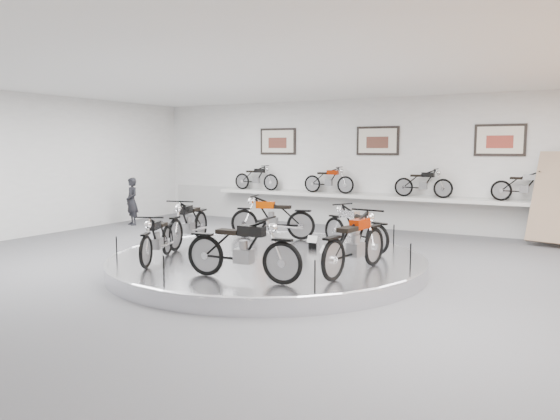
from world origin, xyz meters
The scene contains 22 objects.
floor centered at (0.00, 0.00, 0.00)m, with size 16.00×16.00×0.00m, color #525254.
ceiling centered at (0.00, 0.00, 4.00)m, with size 16.00×16.00×0.00m, color white.
wall_back centered at (0.00, 7.00, 2.00)m, with size 16.00×16.00×0.00m, color white.
wall_left centered at (-8.00, 0.00, 2.00)m, with size 14.00×14.00×0.00m, color white.
dado_band centered at (0.00, 6.98, 0.55)m, with size 15.68×0.04×1.10m, color #BCBCBA.
display_platform centered at (0.00, 0.30, 0.15)m, with size 6.40×6.40×0.30m, color silver.
platform_rim centered at (0.00, 0.30, 0.27)m, with size 6.40×6.40×0.10m, color #B2B2BA.
shelf centered at (0.00, 6.70, 1.00)m, with size 11.00×0.55×0.10m, color silver.
poster_left centered at (-3.50, 6.96, 2.70)m, with size 1.35×0.06×0.88m, color silver.
poster_center centered at (0.00, 6.96, 2.70)m, with size 1.35×0.06×0.88m, color silver.
poster_right centered at (3.50, 6.96, 2.70)m, with size 1.35×0.06×0.88m, color silver.
shelf_bike_a centered at (-4.20, 6.70, 1.42)m, with size 1.22×0.42×0.73m, color black, non-canonical shape.
shelf_bike_b centered at (-1.50, 6.70, 1.42)m, with size 1.22×0.42×0.73m, color #821A01, non-canonical shape.
shelf_bike_c centered at (1.50, 6.70, 1.42)m, with size 1.22×0.42×0.73m, color black, non-canonical shape.
shelf_bike_d centered at (4.20, 6.70, 1.42)m, with size 1.22×0.42×0.73m, color #B3B4B8, non-canonical shape.
bike_a centered at (1.34, 1.77, 0.79)m, with size 1.66×0.59×0.98m, color #B3B4B8, non-canonical shape.
bike_b centered at (-0.95, 2.15, 0.83)m, with size 1.79×0.63×1.05m, color #B13600, non-canonical shape.
bike_c centered at (-2.13, 0.44, 0.83)m, with size 1.80×0.64×1.06m, color black, non-canonical shape.
bike_d centered at (-1.56, -1.24, 0.76)m, with size 1.58×0.56×0.93m, color black, non-canonical shape.
bike_e centered at (0.70, -1.68, 0.84)m, with size 1.83×0.65×1.08m, color black, non-canonical shape.
bike_f centered at (2.14, -0.30, 0.85)m, with size 1.86×0.66×1.10m, color #821A01, non-canonical shape.
visitor centered at (-7.13, 3.80, 0.77)m, with size 0.56×0.37×1.53m, color black.
Camera 1 is at (5.58, -9.15, 2.50)m, focal length 35.00 mm.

